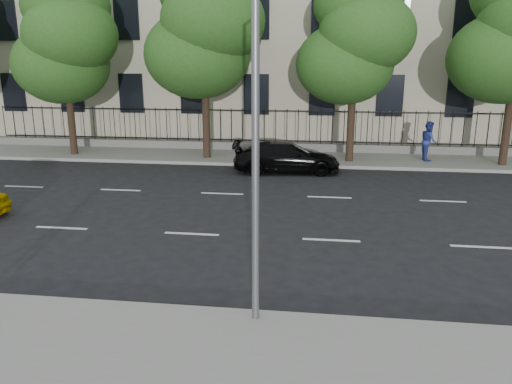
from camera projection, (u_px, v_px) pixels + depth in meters
The scene contains 11 objects.
ground at pixel (166, 269), 12.04m from camera, with size 120.00×120.00×0.00m, color black.
near_sidewalk at pixel (91, 363), 8.19m from camera, with size 60.00×4.00×0.15m, color gray.
far_sidewalk at pixel (249, 157), 25.43m from camera, with size 60.00×4.00×0.15m, color gray.
lane_markings at pixel (209, 211), 16.59m from camera, with size 49.60×4.62×0.01m, color silver, non-canonical shape.
iron_fence at pixel (253, 140), 26.91m from camera, with size 30.00×0.50×2.20m.
street_light at pixel (259, 44), 8.70m from camera, with size 0.25×3.32×8.05m.
tree_b at pixel (66, 39), 24.45m from camera, with size 5.53×5.12×8.97m.
tree_c at pixel (205, 26), 23.42m from camera, with size 5.89×5.50×9.80m.
tree_d at pixel (356, 38), 22.69m from camera, with size 5.34×4.94×8.84m.
black_sedan at pixel (286, 157), 22.11m from camera, with size 1.92×4.71×1.37m, color black.
pedestrian_far at pixel (429, 141), 23.95m from camera, with size 0.91×0.71×1.88m, color navy.
Camera 1 is at (3.62, -10.77, 4.91)m, focal length 35.00 mm.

